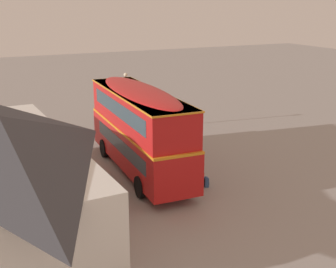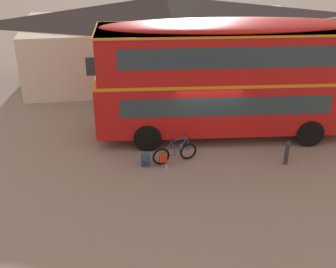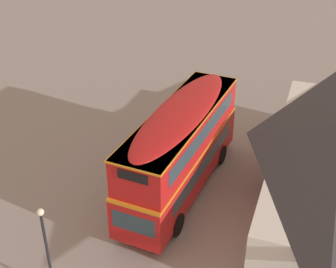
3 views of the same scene
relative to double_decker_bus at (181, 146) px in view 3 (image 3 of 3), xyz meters
name	(u,v)px [view 3 (image 3 of 3)]	position (x,y,z in m)	size (l,w,h in m)	color
ground_plane	(177,177)	(-0.94, -0.56, -2.64)	(120.00, 120.00, 0.00)	gray
double_decker_bus	(181,146)	(0.00, 0.00, 0.00)	(10.54, 2.94, 4.79)	black
touring_bicycle	(161,152)	(-2.37, -2.11, -2.27)	(1.74, 0.75, 1.02)	black
backpack_on_ground	(165,144)	(-3.43, -2.27, -2.36)	(0.34, 0.30, 0.54)	#2D4C7A
water_bottle_clear_plastic	(156,152)	(-2.67, -2.53, -2.55)	(0.07, 0.07, 0.21)	silver
pub_building	(334,164)	(-1.80, 7.29, -0.37)	(15.47, 6.84, 4.46)	silver
street_lamp	(46,243)	(8.27, -2.30, 0.02)	(0.28, 0.28, 4.27)	black
kerb_bollard	(120,189)	(1.81, -2.62, -2.15)	(0.16, 0.16, 0.97)	#333338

